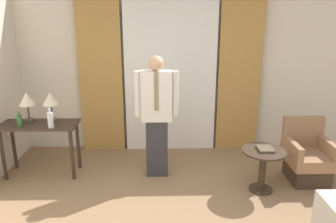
% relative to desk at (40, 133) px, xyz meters
% --- Properties ---
extents(wall_back, '(10.00, 0.06, 2.70)m').
position_rel_desk_xyz_m(wall_back, '(1.88, 1.01, 0.72)').
color(wall_back, silver).
rests_on(wall_back, ground_plane).
extents(curtain_sheer_center, '(1.49, 0.06, 2.58)m').
position_rel_desk_xyz_m(curtain_sheer_center, '(1.88, 0.88, 0.66)').
color(curtain_sheer_center, white).
rests_on(curtain_sheer_center, ground_plane).
extents(curtain_drape_left, '(0.69, 0.06, 2.58)m').
position_rel_desk_xyz_m(curtain_drape_left, '(0.75, 0.88, 0.66)').
color(curtain_drape_left, '#B28442').
rests_on(curtain_drape_left, ground_plane).
extents(curtain_drape_right, '(0.69, 0.06, 2.58)m').
position_rel_desk_xyz_m(curtain_drape_right, '(3.00, 0.88, 0.66)').
color(curtain_drape_right, '#B28442').
rests_on(curtain_drape_right, ground_plane).
extents(desk, '(1.07, 0.47, 0.77)m').
position_rel_desk_xyz_m(desk, '(0.00, 0.00, 0.00)').
color(desk, '#38281E').
rests_on(desk, ground_plane).
extents(table_lamp_left, '(0.22, 0.22, 0.43)m').
position_rel_desk_xyz_m(table_lamp_left, '(-0.16, 0.10, 0.45)').
color(table_lamp_left, '#4C4238').
rests_on(table_lamp_left, desk).
extents(table_lamp_right, '(0.22, 0.22, 0.43)m').
position_rel_desk_xyz_m(table_lamp_right, '(0.16, 0.10, 0.45)').
color(table_lamp_right, '#4C4238').
rests_on(table_lamp_right, desk).
extents(bottle_near_edge, '(0.07, 0.07, 0.20)m').
position_rel_desk_xyz_m(bottle_near_edge, '(-0.22, -0.08, 0.22)').
color(bottle_near_edge, '#336638').
rests_on(bottle_near_edge, desk).
extents(bottle_by_lamp, '(0.08, 0.08, 0.27)m').
position_rel_desk_xyz_m(bottle_by_lamp, '(0.22, -0.16, 0.25)').
color(bottle_by_lamp, silver).
rests_on(bottle_by_lamp, desk).
extents(person, '(0.60, 0.21, 1.72)m').
position_rel_desk_xyz_m(person, '(1.66, -0.07, 0.32)').
color(person, '#2D2D33').
rests_on(person, ground_plane).
extents(armchair, '(0.57, 0.63, 0.85)m').
position_rel_desk_xyz_m(armchair, '(3.75, -0.25, -0.31)').
color(armchair, '#38281E').
rests_on(armchair, ground_plane).
extents(side_table, '(0.56, 0.56, 0.57)m').
position_rel_desk_xyz_m(side_table, '(3.03, -0.54, -0.24)').
color(side_table, '#38281E').
rests_on(side_table, ground_plane).
extents(book, '(0.19, 0.22, 0.03)m').
position_rel_desk_xyz_m(book, '(3.05, -0.53, -0.04)').
color(book, brown).
rests_on(book, side_table).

